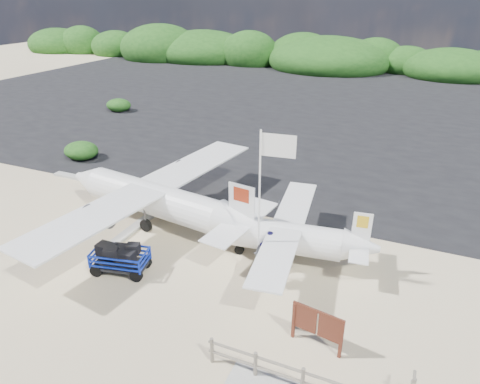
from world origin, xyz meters
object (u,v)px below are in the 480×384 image
object	(u,v)px
flagpole	(258,279)
crew_a	(243,223)
aircraft_large	(463,130)
baggage_cart	(122,272)
crew_b	(243,226)
crew_c	(270,252)
aircraft_small	(245,102)
signboard	(315,346)

from	to	relation	value
flagpole	crew_a	size ratio (longest dim) A/B	3.38
aircraft_large	baggage_cart	bearing A→B (deg)	71.78
crew_b	crew_c	size ratio (longest dim) A/B	0.76
baggage_cart	flagpole	xyz separation A→B (m)	(5.56, 1.82, 0.00)
crew_a	aircraft_small	bearing A→B (deg)	-89.32
crew_b	aircraft_large	distance (m)	26.36
signboard	aircraft_large	xyz separation A→B (m)	(5.59, 29.57, 0.00)
signboard	crew_c	size ratio (longest dim) A/B	0.99
crew_a	aircraft_large	world-z (taller)	aircraft_large
signboard	baggage_cart	bearing A→B (deg)	-176.46
signboard	aircraft_small	size ratio (longest dim) A/B	0.25
crew_a	aircraft_large	size ratio (longest dim) A/B	0.13
baggage_cart	signboard	size ratio (longest dim) A/B	1.30
crew_c	aircraft_large	size ratio (longest dim) A/B	0.13
baggage_cart	crew_c	xyz separation A→B (m)	(5.80, 2.59, 0.97)
signboard	aircraft_small	distance (m)	35.35
crew_b	crew_c	xyz separation A→B (m)	(2.04, -1.93, 0.23)
crew_c	crew_b	bearing A→B (deg)	-48.66
signboard	crew_b	xyz separation A→B (m)	(-4.95, 5.42, 0.73)
signboard	crew_c	world-z (taller)	crew_c
aircraft_small	flagpole	bearing A→B (deg)	106.58
flagpole	signboard	distance (m)	4.17
baggage_cart	aircraft_large	bearing A→B (deg)	51.58
crew_a	aircraft_large	xyz separation A→B (m)	(10.51, 24.30, -0.96)
baggage_cart	signboard	distance (m)	8.76
baggage_cart	crew_b	distance (m)	5.92
flagpole	crew_c	xyz separation A→B (m)	(0.24, 0.77, 0.97)
crew_b	flagpole	bearing A→B (deg)	147.67
crew_a	aircraft_large	distance (m)	26.50
crew_a	crew_b	xyz separation A→B (m)	(-0.03, 0.15, -0.23)
crew_a	crew_b	size ratio (longest dim) A/B	1.31
signboard	aircraft_small	bearing A→B (deg)	126.01
flagpole	aircraft_large	xyz separation A→B (m)	(8.74, 26.85, 0.00)
flagpole	baggage_cart	bearing A→B (deg)	-161.93
baggage_cart	flagpole	size ratio (longest dim) A/B	0.39
signboard	aircraft_large	bearing A→B (deg)	88.80
signboard	crew_a	distance (m)	7.28
crew_b	crew_c	world-z (taller)	crew_c
baggage_cart	crew_a	xyz separation A→B (m)	(3.79, 4.36, 0.96)
crew_c	aircraft_small	distance (m)	30.95
baggage_cart	aircraft_large	size ratio (longest dim) A/B	0.17
crew_b	aircraft_large	xyz separation A→B (m)	(10.54, 24.15, -0.73)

